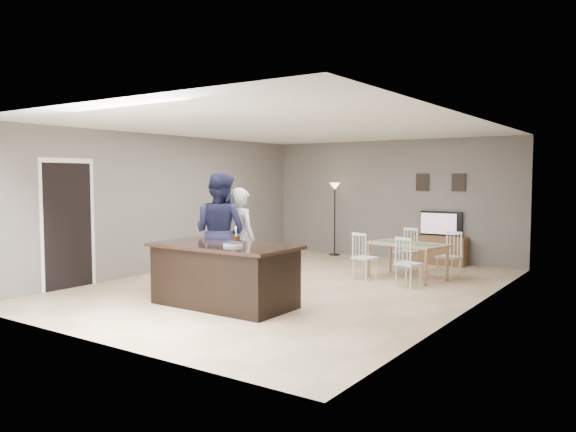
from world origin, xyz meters
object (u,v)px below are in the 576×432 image
Objects in this scene: tv_console at (438,250)px; woman at (241,239)px; dining_table at (407,249)px; kitchen_island at (224,275)px; man at (220,232)px; plate_stack at (233,244)px; television at (440,224)px; floor_lamp at (335,199)px; birthday_cake at (236,240)px.

woman is (-1.79, -4.46, 0.54)m from tv_console.
kitchen_island is at bearing -96.96° from dining_table.
plate_stack is (0.97, -0.83, -0.05)m from man.
television is 2.56m from floor_lamp.
birthday_cake reaches higher than plate_stack.
man is 1.28m from plate_stack.
floor_lamp is at bearing 2.95° from television.
birthday_cake is at bearing 138.86° from man.
kitchen_island is at bearing -76.57° from floor_lamp.
woman is 4.49m from floor_lamp.
birthday_cake is 3.62m from dining_table.
kitchen_island is 3.78m from dining_table.
man is (-0.75, 0.76, 0.52)m from kitchen_island.
tv_console is at bearing -97.42° from woman.
floor_lamp is at bearing 103.43° from kitchen_island.
kitchen_island is 1.18m from man.
floor_lamp is at bearing -178.64° from tv_console.
man is 4.80m from floor_lamp.
floor_lamp is at bearing 157.13° from dining_table.
television is 0.53× the size of floor_lamp.
birthday_cake reaches higher than tv_console.
dining_table is 3.40m from floor_lamp.
man reaches higher than woman.
woman reaches higher than plate_stack.
plate_stack reaches higher than dining_table.
dining_table is at bearing -36.66° from floor_lamp.
floor_lamp is (-1.54, 5.58, 0.42)m from plate_stack.
plate_stack is at bearing -17.37° from kitchen_island.
man is 1.04× the size of dining_table.
birthday_cake is (0.09, 0.16, 0.50)m from kitchen_island.
man reaches higher than tv_console.
kitchen_island is 0.54m from birthday_cake.
kitchen_island is 5.70m from tv_console.
birthday_cake is 5.54m from floor_lamp.
birthday_cake is at bearing 120.40° from plate_stack.
birthday_cake is (-1.11, -5.48, 0.09)m from television.
birthday_cake is at bearing 139.90° from woman.
dining_table reaches higher than tv_console.
tv_console is at bearing 77.84° from kitchen_island.
dining_table is at bearing -114.03° from woman.
floor_lamp reaches higher than kitchen_island.
tv_console is 4.93× the size of birthday_cake.
floor_lamp is (-0.57, 4.75, 0.37)m from man.
tv_console is 0.69× the size of floor_lamp.
woman is 1.17m from birthday_cake.
plate_stack is 3.79m from dining_table.
television is at bearing 2.95° from floor_lamp.
kitchen_island is 0.52m from plate_stack.
dining_table is at bearing 69.61° from birthday_cake.
birthday_cake is 0.14× the size of floor_lamp.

